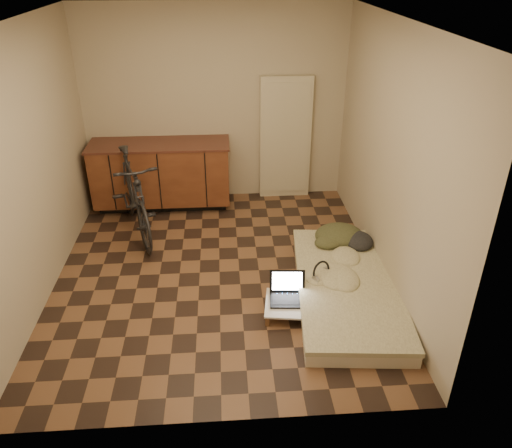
{
  "coord_description": "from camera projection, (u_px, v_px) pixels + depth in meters",
  "views": [
    {
      "loc": [
        0.07,
        -4.6,
        3.12
      ],
      "look_at": [
        0.41,
        0.07,
        0.55
      ],
      "focal_mm": 35.0,
      "sensor_mm": 36.0,
      "label": 1
    }
  ],
  "objects": [
    {
      "name": "futon",
      "position": [
        347.0,
        288.0,
        5.1
      ],
      "size": [
        1.18,
        2.17,
        0.18
      ],
      "rotation": [
        0.0,
        0.0,
        -0.09
      ],
      "color": "beige",
      "rests_on": "ground"
    },
    {
      "name": "appliance_panel",
      "position": [
        285.0,
        138.0,
        6.86
      ],
      "size": [
        0.7,
        0.1,
        1.7
      ],
      "primitive_type": "cube",
      "color": "beige",
      "rests_on": "ground"
    },
    {
      "name": "lap_desk",
      "position": [
        302.0,
        305.0,
        4.84
      ],
      "size": [
        0.78,
        0.56,
        0.12
      ],
      "rotation": [
        0.0,
        0.0,
        -0.15
      ],
      "color": "brown",
      "rests_on": "ground"
    },
    {
      "name": "headphones",
      "position": [
        321.0,
        271.0,
        5.06
      ],
      "size": [
        0.34,
        0.34,
        0.17
      ],
      "primitive_type": null,
      "rotation": [
        0.0,
        0.0,
        0.61
      ],
      "color": "black",
      "rests_on": "futon"
    },
    {
      "name": "laptop",
      "position": [
        288.0,
        293.0,
        4.89
      ],
      "size": [
        0.37,
        0.34,
        0.24
      ],
      "rotation": [
        0.0,
        0.0,
        -0.08
      ],
      "color": "black",
      "rests_on": "lap_desk"
    },
    {
      "name": "cabinets",
      "position": [
        162.0,
        174.0,
        6.73
      ],
      "size": [
        1.84,
        0.62,
        0.91
      ],
      "color": "black",
      "rests_on": "ground"
    },
    {
      "name": "bicycle",
      "position": [
        133.0,
        191.0,
        6.03
      ],
      "size": [
        1.07,
        1.83,
        1.14
      ],
      "primitive_type": "imported",
      "rotation": [
        0.0,
        0.0,
        0.33
      ],
      "color": "black",
      "rests_on": "ground"
    },
    {
      "name": "clothing_pile",
      "position": [
        344.0,
        231.0,
        5.71
      ],
      "size": [
        0.63,
        0.54,
        0.23
      ],
      "primitive_type": null,
      "rotation": [
        0.0,
        0.0,
        -0.09
      ],
      "color": "#383B22",
      "rests_on": "futon"
    },
    {
      "name": "mouse",
      "position": [
        328.0,
        309.0,
        4.72
      ],
      "size": [
        0.07,
        0.11,
        0.04
      ],
      "primitive_type": "ellipsoid",
      "rotation": [
        0.0,
        0.0,
        -0.06
      ],
      "color": "white",
      "rests_on": "lap_desk"
    },
    {
      "name": "room_shell",
      "position": [
        215.0,
        162.0,
        4.89
      ],
      "size": [
        3.5,
        4.0,
        2.6
      ],
      "color": "brown",
      "rests_on": "ground"
    }
  ]
}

